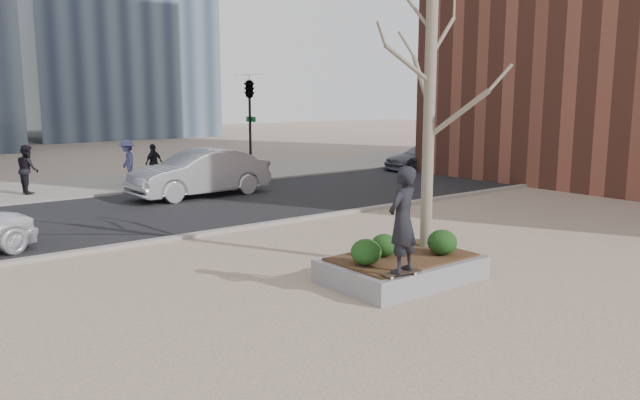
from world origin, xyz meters
TOP-DOWN VIEW (x-y plane):
  - ground at (0.00, 0.00)m, footprint 120.00×120.00m
  - street at (0.00, 10.00)m, footprint 60.00×8.00m
  - far_sidewalk at (0.00, 17.00)m, footprint 60.00×6.00m
  - planter at (1.00, 0.00)m, footprint 3.00×2.00m
  - planter_mulch at (1.00, 0.00)m, footprint 2.70×1.70m
  - sycamore_tree at (2.00, 0.30)m, footprint 2.80×2.80m
  - shrub_left at (0.00, -0.05)m, footprint 0.58×0.58m
  - shrub_middle at (0.70, 0.21)m, footprint 0.53×0.53m
  - shrub_right at (1.71, -0.40)m, footprint 0.59×0.59m
  - skateboard at (0.09, -0.88)m, footprint 0.80×0.31m
  - skateboarder at (0.09, -0.88)m, footprint 0.79×0.63m
  - car_silver at (2.62, 11.78)m, footprint 5.16×2.03m
  - car_third at (15.06, 12.46)m, footprint 4.37×2.47m
  - pedestrian_a at (-2.11, 16.23)m, footprint 0.69×0.88m
  - pedestrian_b at (1.84, 16.68)m, footprint 0.85×1.25m
  - pedestrian_c at (2.86, 16.41)m, footprint 1.01×0.73m
  - traffic_light_far at (6.50, 14.60)m, footprint 0.60×2.48m

SIDE VIEW (x-z plane):
  - ground at x=0.00m, z-range 0.00..0.00m
  - street at x=0.00m, z-range 0.00..0.02m
  - far_sidewalk at x=0.00m, z-range 0.00..0.02m
  - planter at x=1.00m, z-range 0.00..0.45m
  - planter_mulch at x=1.00m, z-range 0.45..0.49m
  - skateboard at x=0.09m, z-range 0.45..0.53m
  - car_third at x=15.06m, z-range 0.02..1.22m
  - shrub_middle at x=0.70m, z-range 0.49..0.94m
  - shrub_left at x=0.00m, z-range 0.49..0.98m
  - shrub_right at x=1.71m, z-range 0.49..0.99m
  - pedestrian_c at x=2.86m, z-range 0.02..1.61m
  - car_silver at x=2.62m, z-range 0.02..1.69m
  - pedestrian_b at x=1.84m, z-range 0.02..1.81m
  - pedestrian_a at x=-2.11m, z-range 0.02..1.83m
  - skateboarder at x=0.09m, z-range 0.52..2.42m
  - traffic_light_far at x=6.50m, z-range 0.00..4.50m
  - sycamore_tree at x=2.00m, z-range 0.49..7.09m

